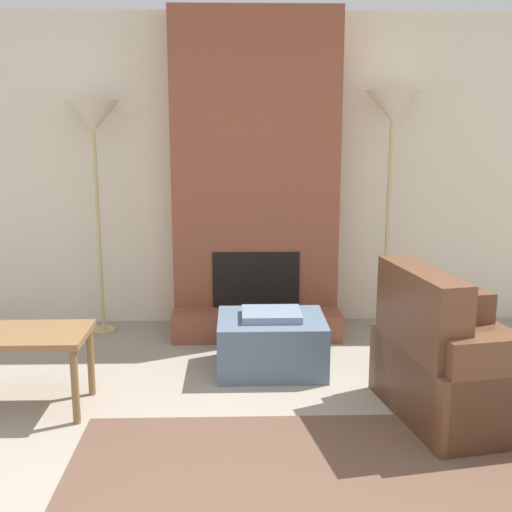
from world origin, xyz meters
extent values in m
cube|color=beige|center=(0.00, 3.16, 1.30)|extent=(7.33, 0.06, 2.60)
cube|color=brown|center=(0.00, 2.97, 1.30)|extent=(1.36, 0.32, 2.60)
cube|color=brown|center=(0.00, 2.65, 0.11)|extent=(1.36, 0.33, 0.21)
cube|color=black|center=(0.00, 2.81, 0.45)|extent=(0.71, 0.02, 0.46)
cube|color=slate|center=(0.08, 1.98, 0.19)|extent=(0.75, 0.61, 0.38)
cube|color=slate|center=(0.08, 1.98, 0.40)|extent=(0.41, 0.34, 0.05)
cube|color=brown|center=(1.21, 1.24, 0.22)|extent=(1.00, 1.11, 0.44)
cube|color=brown|center=(0.90, 1.18, 0.45)|extent=(0.34, 0.84, 0.91)
cube|color=brown|center=(1.28, 0.83, 0.32)|extent=(0.77, 0.29, 0.64)
cube|color=brown|center=(1.14, 1.64, 0.32)|extent=(0.77, 0.29, 0.64)
cube|color=brown|center=(-1.41, 1.38, 0.47)|extent=(0.72, 0.48, 0.04)
cylinder|color=brown|center=(-1.09, 1.18, 0.23)|extent=(0.04, 0.04, 0.45)
cylinder|color=brown|center=(-1.09, 1.58, 0.23)|extent=(0.04, 0.04, 0.45)
cylinder|color=tan|center=(-1.28, 2.87, 0.01)|extent=(0.21, 0.21, 0.02)
cylinder|color=tan|center=(-1.28, 2.87, 0.83)|extent=(0.03, 0.03, 1.62)
cone|color=beige|center=(-1.28, 2.87, 1.76)|extent=(0.43, 0.43, 0.25)
cylinder|color=tan|center=(1.08, 2.87, 0.01)|extent=(0.21, 0.21, 0.02)
cylinder|color=tan|center=(1.08, 2.87, 0.87)|extent=(0.03, 0.03, 1.70)
cone|color=beige|center=(1.08, 2.87, 1.84)|extent=(0.43, 0.43, 0.25)
cube|color=brown|center=(0.24, 0.55, 0.01)|extent=(2.53, 1.32, 0.01)
camera|label=1|loc=(-0.15, -2.31, 1.73)|focal=45.00mm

